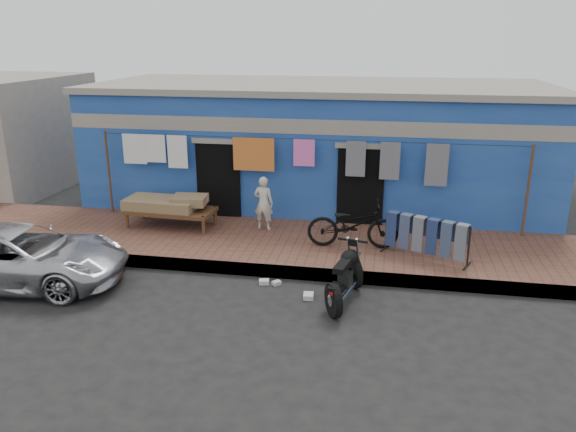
# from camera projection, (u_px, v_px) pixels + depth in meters

# --- Properties ---
(ground) EXTENTS (80.00, 80.00, 0.00)m
(ground) POSITION_uv_depth(u_px,v_px,m) (267.00, 314.00, 9.70)
(ground) COLOR black
(ground) RESTS_ON ground
(sidewalk) EXTENTS (28.00, 3.00, 0.25)m
(sidewalk) POSITION_uv_depth(u_px,v_px,m) (296.00, 246.00, 12.47)
(sidewalk) COLOR brown
(sidewalk) RESTS_ON ground
(curb) EXTENTS (28.00, 0.10, 0.25)m
(curb) POSITION_uv_depth(u_px,v_px,m) (284.00, 272.00, 11.11)
(curb) COLOR gray
(curb) RESTS_ON ground
(building) EXTENTS (12.20, 5.20, 3.36)m
(building) POSITION_uv_depth(u_px,v_px,m) (320.00, 144.00, 15.72)
(building) COLOR #1D4395
(building) RESTS_ON ground
(clothesline) EXTENTS (10.06, 0.06, 2.10)m
(clothesline) POSITION_uv_depth(u_px,v_px,m) (279.00, 159.00, 13.23)
(clothesline) COLOR brown
(clothesline) RESTS_ON sidewalk
(car) EXTENTS (4.32, 2.34, 1.17)m
(car) POSITION_uv_depth(u_px,v_px,m) (19.00, 255.00, 10.73)
(car) COLOR silver
(car) RESTS_ON ground
(seated_person) EXTENTS (0.49, 0.36, 1.27)m
(seated_person) POSITION_uv_depth(u_px,v_px,m) (264.00, 203.00, 13.01)
(seated_person) COLOR beige
(seated_person) RESTS_ON sidewalk
(bicycle) EXTENTS (1.96, 0.81, 1.24)m
(bicycle) POSITION_uv_depth(u_px,v_px,m) (353.00, 219.00, 11.90)
(bicycle) COLOR black
(bicycle) RESTS_ON sidewalk
(motorcycle) EXTENTS (1.22, 1.83, 1.03)m
(motorcycle) POSITION_uv_depth(u_px,v_px,m) (345.00, 275.00, 10.03)
(motorcycle) COLOR black
(motorcycle) RESTS_ON ground
(charpoy) EXTENTS (2.27, 1.25, 0.73)m
(charpoy) POSITION_uv_depth(u_px,v_px,m) (171.00, 212.00, 13.29)
(charpoy) COLOR brown
(charpoy) RESTS_ON sidewalk
(jeans_rack) EXTENTS (2.11, 1.72, 0.88)m
(jeans_rack) POSITION_uv_depth(u_px,v_px,m) (426.00, 237.00, 11.38)
(jeans_rack) COLOR black
(jeans_rack) RESTS_ON sidewalk
(litter_a) EXTENTS (0.22, 0.18, 0.08)m
(litter_a) POSITION_uv_depth(u_px,v_px,m) (264.00, 282.00, 10.87)
(litter_a) COLOR silver
(litter_a) RESTS_ON ground
(litter_b) EXTENTS (0.19, 0.19, 0.08)m
(litter_b) POSITION_uv_depth(u_px,v_px,m) (277.00, 283.00, 10.83)
(litter_b) COLOR silver
(litter_b) RESTS_ON ground
(litter_c) EXTENTS (0.20, 0.24, 0.09)m
(litter_c) POSITION_uv_depth(u_px,v_px,m) (308.00, 296.00, 10.27)
(litter_c) COLOR silver
(litter_c) RESTS_ON ground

